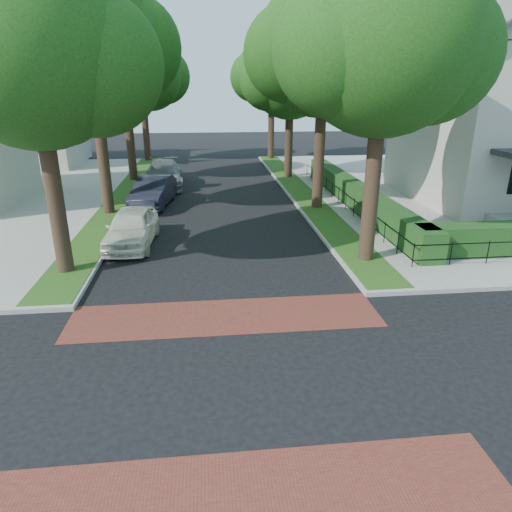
{
  "coord_description": "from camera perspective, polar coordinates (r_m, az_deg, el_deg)",
  "views": [
    {
      "loc": [
        -0.4,
        -8.68,
        6.32
      ],
      "look_at": [
        0.96,
        3.87,
        1.6
      ],
      "focal_mm": 32.0,
      "sensor_mm": 36.0,
      "label": 1
    }
  ],
  "objects": [
    {
      "name": "grass_strip_nw",
      "position": [
        28.89,
        -16.16,
        7.37
      ],
      "size": [
        1.6,
        29.8,
        0.02
      ],
      "primitive_type": "cube",
      "color": "#244814",
      "rests_on": "sidewalk_nw"
    },
    {
      "name": "sidewalk_ne",
      "position": [
        34.66,
        29.24,
        7.52
      ],
      "size": [
        30.0,
        30.0,
        0.15
      ],
      "primitive_type": "cube",
      "color": "gray",
      "rests_on": "ground"
    },
    {
      "name": "tree_right_back",
      "position": [
        42.35,
        2.08,
        21.75
      ],
      "size": [
        7.5,
        6.45,
        10.2
      ],
      "color": "black",
      "rests_on": "sidewalk_ne"
    },
    {
      "name": "grass_strip_ne",
      "position": [
        29.04,
        5.51,
        8.14
      ],
      "size": [
        1.6,
        29.8,
        0.02
      ],
      "primitive_type": "cube",
      "color": "#244814",
      "rests_on": "sidewalk_ne"
    },
    {
      "name": "ground",
      "position": [
        10.75,
        -2.99,
        -15.56
      ],
      "size": [
        120.0,
        120.0,
        0.0
      ],
      "primitive_type": "plane",
      "color": "black",
      "rests_on": "ground"
    },
    {
      "name": "tree_left_mid",
      "position": [
        24.52,
        -19.72,
        24.14
      ],
      "size": [
        8.0,
        6.88,
        11.48
      ],
      "color": "black",
      "rests_on": "sidewalk_nw"
    },
    {
      "name": "tree_right_near",
      "position": [
        17.07,
        15.84,
        24.18
      ],
      "size": [
        7.75,
        6.67,
        10.66
      ],
      "color": "black",
      "rests_on": "sidewalk_ne"
    },
    {
      "name": "crosswalk_far",
      "position": [
        13.46,
        -3.81,
        -7.53
      ],
      "size": [
        9.0,
        2.2,
        0.01
      ],
      "primitive_type": "cube",
      "color": "maroon",
      "rests_on": "ground"
    },
    {
      "name": "tree_left_back",
      "position": [
        42.23,
        -13.99,
        21.41
      ],
      "size": [
        7.75,
        6.66,
        10.44
      ],
      "color": "black",
      "rests_on": "sidewalk_nw"
    },
    {
      "name": "fence_main_road",
      "position": [
        25.43,
        10.72,
        7.13
      ],
      "size": [
        0.06,
        18.0,
        0.9
      ],
      "primitive_type": null,
      "color": "black",
      "rests_on": "sidewalk_ne"
    },
    {
      "name": "tree_right_far",
      "position": [
        33.45,
        4.43,
        21.43
      ],
      "size": [
        7.25,
        6.23,
        9.74
      ],
      "color": "black",
      "rests_on": "sidewalk_ne"
    },
    {
      "name": "house_left_far",
      "position": [
        43.41,
        -27.8,
        16.57
      ],
      "size": [
        10.0,
        9.0,
        10.14
      ],
      "color": "beige",
      "rests_on": "sidewalk_nw"
    },
    {
      "name": "crosswalk_near",
      "position": [
        8.37,
        -1.5,
        -28.47
      ],
      "size": [
        9.0,
        2.2,
        0.01
      ],
      "primitive_type": "cube",
      "color": "maroon",
      "rests_on": "ground"
    },
    {
      "name": "parked_car_rear",
      "position": [
        31.28,
        -11.41,
        9.99
      ],
      "size": [
        2.76,
        5.94,
        1.68
      ],
      "primitive_type": "imported",
      "rotation": [
        0.0,
        0.0,
        0.07
      ],
      "color": "gray",
      "rests_on": "ground"
    },
    {
      "name": "tree_right_mid",
      "position": [
        24.73,
        8.63,
        24.14
      ],
      "size": [
        8.25,
        7.09,
        11.22
      ],
      "color": "black",
      "rests_on": "sidewalk_ne"
    },
    {
      "name": "parked_car_middle",
      "position": [
        26.21,
        -12.72,
        7.85
      ],
      "size": [
        2.39,
        5.1,
        1.62
      ],
      "primitive_type": "imported",
      "rotation": [
        0.0,
        0.0,
        -0.14
      ],
      "color": "black",
      "rests_on": "ground"
    },
    {
      "name": "tree_left_far",
      "position": [
        33.29,
        -15.96,
        21.14
      ],
      "size": [
        7.0,
        6.02,
        9.86
      ],
      "color": "black",
      "rests_on": "sidewalk_nw"
    },
    {
      "name": "parked_car_front",
      "position": [
        19.79,
        -15.28,
        3.49
      ],
      "size": [
        2.05,
        4.66,
        1.56
      ],
      "primitive_type": "imported",
      "rotation": [
        0.0,
        0.0,
        -0.05
      ],
      "color": "silver",
      "rests_on": "ground"
    },
    {
      "name": "tree_left_near",
      "position": [
        16.71,
        -25.57,
        21.91
      ],
      "size": [
        7.5,
        6.45,
        10.2
      ],
      "color": "black",
      "rests_on": "sidewalk_nw"
    },
    {
      "name": "hedge_main_road",
      "position": [
        25.64,
        12.47,
        7.46
      ],
      "size": [
        1.0,
        18.0,
        1.2
      ],
      "primitive_type": "cube",
      "color": "#1F3F15",
      "rests_on": "sidewalk_ne"
    }
  ]
}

